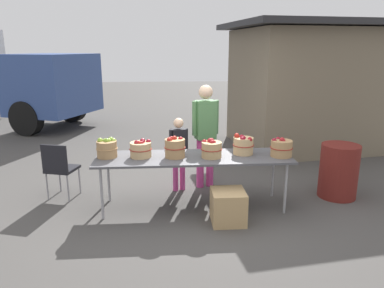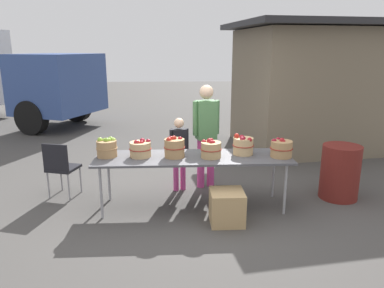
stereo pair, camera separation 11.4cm
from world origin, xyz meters
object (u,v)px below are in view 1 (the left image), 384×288
market_table (194,159)px  produce_crate (228,207)px  apple_basket_red_0 (141,149)px  apple_basket_red_3 (243,145)px  vendor_adult (205,128)px  apple_basket_red_1 (175,148)px  folding_chair (59,166)px  trash_barrel (339,171)px  apple_basket_red_4 (281,148)px  child_customer (179,148)px  apple_basket_red_2 (211,149)px  apple_basket_green_0 (107,148)px

market_table → produce_crate: bearing=-51.1°
apple_basket_red_0 → apple_basket_red_3: bearing=1.8°
vendor_adult → apple_basket_red_1: bearing=43.6°
market_table → folding_chair: folding_chair is taller
apple_basket_red_1 → trash_barrel: 2.53m
trash_barrel → market_table: bearing=-174.4°
market_table → trash_barrel: trash_barrel is taller
market_table → apple_basket_red_1: apple_basket_red_1 is taller
market_table → apple_basket_red_0: apple_basket_red_0 is taller
folding_chair → apple_basket_red_0: bearing=177.5°
market_table → trash_barrel: 2.25m
produce_crate → market_table: bearing=128.9°
apple_basket_red_0 → vendor_adult: (0.97, 0.75, 0.11)m
vendor_adult → trash_barrel: (1.97, -0.57, -0.57)m
apple_basket_red_3 → folding_chair: size_ratio=0.35×
apple_basket_red_0 → produce_crate: (1.14, -0.54, -0.65)m
apple_basket_red_1 → apple_basket_red_3: size_ratio=1.00×
apple_basket_red_4 → produce_crate: size_ratio=0.73×
child_customer → folding_chair: child_customer is taller
apple_basket_red_2 → folding_chair: apple_basket_red_2 is taller
apple_basket_red_4 → folding_chair: 3.24m
trash_barrel → produce_crate: bearing=-158.1°
vendor_adult → produce_crate: vendor_adult is taller
apple_basket_red_4 → trash_barrel: bearing=16.1°
apple_basket_red_2 → apple_basket_red_3: apple_basket_red_3 is taller
apple_basket_red_0 → child_customer: child_customer is taller
apple_basket_green_0 → child_customer: size_ratio=0.25×
apple_basket_red_2 → apple_basket_red_4: 0.97m
apple_basket_red_1 → child_customer: 0.69m
apple_basket_red_4 → child_customer: child_customer is taller
apple_basket_red_2 → produce_crate: size_ratio=0.68×
vendor_adult → child_customer: 0.53m
produce_crate → apple_basket_red_2: bearing=110.5°
market_table → apple_basket_red_3: (0.71, 0.08, 0.17)m
child_customer → produce_crate: bearing=97.8°
apple_basket_green_0 → apple_basket_red_0: (0.46, -0.03, -0.02)m
apple_basket_red_1 → folding_chair: bearing=164.9°
apple_basket_green_0 → apple_basket_red_4: (2.40, -0.13, -0.01)m
apple_basket_red_0 → apple_basket_red_1: 0.47m
apple_basket_green_0 → apple_basket_red_1: apple_basket_red_1 is taller
child_customer → produce_crate: child_customer is taller
vendor_adult → trash_barrel: bearing=149.9°
child_customer → produce_crate: size_ratio=2.72×
apple_basket_red_3 → vendor_adult: size_ratio=0.18×
vendor_adult → folding_chair: vendor_adult is taller
apple_basket_green_0 → vendor_adult: (1.43, 0.72, 0.10)m
apple_basket_red_4 → child_customer: (-1.39, 0.72, -0.18)m
apple_basket_green_0 → folding_chair: 0.94m
apple_basket_green_0 → child_customer: child_customer is taller
apple_basket_green_0 → apple_basket_red_0: 0.46m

